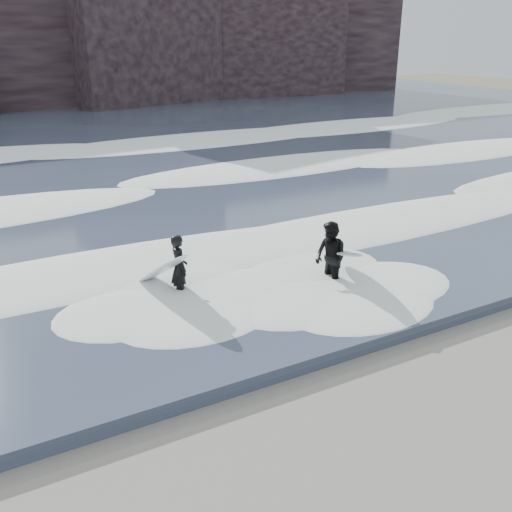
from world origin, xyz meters
name	(u,v)px	position (x,y,z in m)	size (l,w,h in m)	color
ground	(493,450)	(0.00, 0.00, 0.00)	(120.00, 120.00, 0.00)	#766D4B
sea	(70,139)	(0.00, 29.00, 0.15)	(90.00, 52.00, 0.30)	#343E55
headland	(16,42)	(0.00, 46.00, 5.00)	(70.00, 9.00, 10.00)	black
foam_near	(226,242)	(0.00, 9.00, 0.40)	(60.00, 3.20, 0.20)	white
foam_mid	(144,185)	(0.00, 16.00, 0.42)	(60.00, 4.00, 0.24)	white
foam_far	(87,145)	(0.00, 25.00, 0.45)	(60.00, 4.80, 0.30)	white
surfer_left	(173,269)	(-2.30, 7.01, 0.81)	(1.12, 2.13, 1.59)	black
surfer_right	(332,257)	(1.16, 5.72, 0.87)	(1.38, 2.11, 1.72)	black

